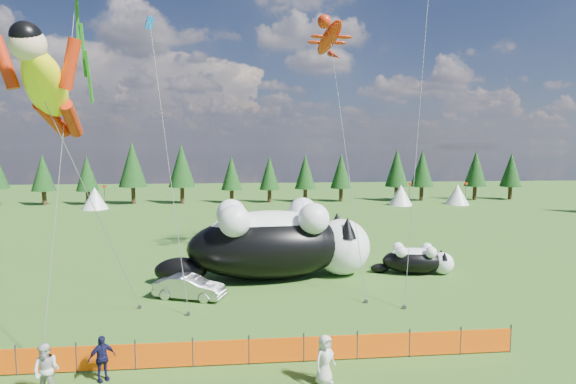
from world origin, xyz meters
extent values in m
plane|color=#123409|center=(0.00, 0.00, 0.00)|extent=(160.00, 160.00, 0.00)
cylinder|color=#262626|center=(-7.00, -3.00, 0.55)|extent=(0.06, 0.06, 1.10)
cylinder|color=#262626|center=(-5.00, -3.00, 0.55)|extent=(0.06, 0.06, 1.10)
cylinder|color=#262626|center=(-3.00, -3.00, 0.55)|extent=(0.06, 0.06, 1.10)
cylinder|color=#262626|center=(-1.00, -3.00, 0.55)|extent=(0.06, 0.06, 1.10)
cylinder|color=#262626|center=(1.00, -3.00, 0.55)|extent=(0.06, 0.06, 1.10)
cylinder|color=#262626|center=(3.00, -3.00, 0.55)|extent=(0.06, 0.06, 1.10)
cylinder|color=#262626|center=(5.00, -3.00, 0.55)|extent=(0.06, 0.06, 1.10)
cylinder|color=#262626|center=(7.00, -3.00, 0.55)|extent=(0.06, 0.06, 1.10)
cylinder|color=#262626|center=(9.00, -3.00, 0.55)|extent=(0.06, 0.06, 1.10)
cylinder|color=#262626|center=(11.00, -3.00, 0.55)|extent=(0.06, 0.06, 1.10)
cube|color=#FF5205|center=(-6.00, -3.00, 0.50)|extent=(2.00, 0.04, 0.90)
cube|color=#FF5205|center=(-4.00, -3.00, 0.50)|extent=(2.00, 0.04, 0.90)
cube|color=#FF5205|center=(-2.00, -3.00, 0.50)|extent=(2.00, 0.04, 0.90)
cube|color=#FF5205|center=(0.00, -3.00, 0.50)|extent=(2.00, 0.04, 0.90)
cube|color=#FF5205|center=(2.00, -3.00, 0.50)|extent=(2.00, 0.04, 0.90)
cube|color=#FF5205|center=(4.00, -3.00, 0.50)|extent=(2.00, 0.04, 0.90)
cube|color=#FF5205|center=(6.00, -3.00, 0.50)|extent=(2.00, 0.04, 0.90)
cube|color=#FF5205|center=(8.00, -3.00, 0.50)|extent=(2.00, 0.04, 0.90)
cube|color=#FF5205|center=(10.00, -3.00, 0.50)|extent=(2.00, 0.04, 0.90)
ellipsoid|color=black|center=(2.34, 7.71, 1.94)|extent=(10.09, 5.44, 3.88)
ellipsoid|color=white|center=(2.34, 7.71, 2.91)|extent=(7.61, 3.92, 2.37)
sphere|color=white|center=(6.85, 8.14, 1.73)|extent=(3.45, 3.45, 3.45)
sphere|color=#DF577E|center=(8.31, 8.28, 1.73)|extent=(0.48, 0.48, 0.48)
ellipsoid|color=black|center=(-2.81, 7.21, 0.75)|extent=(3.15, 1.79, 1.51)
cone|color=black|center=(6.95, 7.11, 3.11)|extent=(1.21, 1.21, 1.21)
cone|color=black|center=(6.75, 9.17, 3.11)|extent=(1.21, 1.21, 1.21)
sphere|color=white|center=(4.57, 9.33, 3.77)|extent=(1.81, 1.81, 1.81)
sphere|color=white|center=(4.84, 6.54, 3.77)|extent=(1.81, 1.81, 1.81)
sphere|color=white|center=(0.06, 8.90, 3.77)|extent=(1.81, 1.81, 1.81)
sphere|color=white|center=(0.33, 6.11, 3.77)|extent=(1.81, 1.81, 1.81)
ellipsoid|color=black|center=(11.34, 7.86, 0.77)|extent=(4.08, 2.42, 1.53)
ellipsoid|color=white|center=(11.34, 7.86, 1.15)|extent=(3.07, 1.75, 0.94)
sphere|color=white|center=(13.10, 7.55, 0.68)|extent=(1.36, 1.36, 1.36)
sphere|color=#DF577E|center=(13.67, 7.45, 0.68)|extent=(0.19, 0.19, 0.19)
ellipsoid|color=black|center=(9.33, 8.21, 0.30)|extent=(1.28, 0.79, 0.60)
cone|color=black|center=(13.03, 7.15, 1.22)|extent=(0.48, 0.48, 0.48)
cone|color=black|center=(13.17, 7.96, 1.22)|extent=(0.48, 0.48, 0.48)
sphere|color=white|center=(12.35, 8.24, 1.49)|extent=(0.71, 0.71, 0.71)
sphere|color=white|center=(12.16, 7.16, 1.49)|extent=(0.71, 0.71, 0.71)
sphere|color=white|center=(10.60, 8.55, 1.49)|extent=(0.71, 0.71, 0.71)
sphere|color=white|center=(10.41, 7.46, 1.49)|extent=(0.71, 0.71, 0.71)
imported|color=silver|center=(-2.00, 4.49, 0.60)|extent=(3.88, 2.37, 1.21)
imported|color=silver|center=(-5.36, -4.52, 0.87)|extent=(0.90, 0.60, 1.73)
imported|color=#151439|center=(-3.95, -3.63, 0.78)|extent=(1.01, 0.92, 1.56)
imported|color=silver|center=(3.50, -4.56, 0.83)|extent=(0.97, 0.90, 1.66)
cylinder|color=#595959|center=(-5.39, 1.30, 5.15)|extent=(0.03, 0.03, 10.93)
cube|color=#262626|center=(-4.26, 3.19, 0.08)|extent=(0.15, 0.15, 0.16)
cylinder|color=#595959|center=(6.81, 7.33, 7.62)|extent=(0.03, 0.03, 17.37)
cube|color=#262626|center=(6.98, 2.92, 0.08)|extent=(0.15, 0.15, 0.16)
cylinder|color=#595959|center=(-6.44, 0.23, 7.53)|extent=(0.03, 0.03, 15.77)
cube|color=#262626|center=(-6.37, -2.54, 0.08)|extent=(0.15, 0.15, 0.16)
cube|color=#207F17|center=(-6.51, 3.01, 12.24)|extent=(0.21, 0.21, 4.69)
cylinder|color=#595959|center=(-2.96, 4.61, 7.37)|extent=(0.03, 0.03, 15.49)
cube|color=#262626|center=(-1.79, 2.07, 0.08)|extent=(0.15, 0.15, 0.16)
cylinder|color=#595959|center=(10.88, 6.32, 10.58)|extent=(0.03, 0.03, 23.08)
cube|color=#262626|center=(8.62, 1.92, 0.08)|extent=(0.15, 0.15, 0.16)
camera|label=1|loc=(0.89, -18.64, 7.86)|focal=28.00mm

